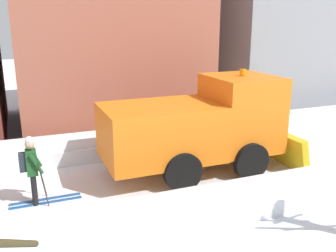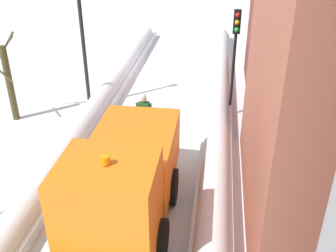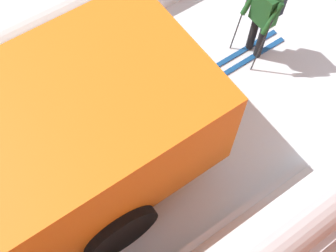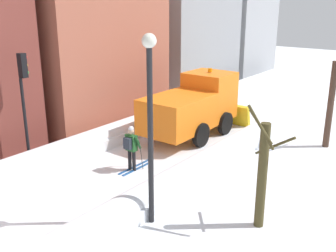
# 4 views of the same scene
# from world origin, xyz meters

# --- Properties ---
(ground_plane) EXTENTS (80.00, 80.00, 0.00)m
(ground_plane) POSITION_xyz_m (0.00, 10.00, 0.00)
(ground_plane) COLOR white
(snowbank_right) EXTENTS (1.10, 36.00, 0.90)m
(snowbank_right) POSITION_xyz_m (2.58, 10.00, 0.34)
(snowbank_right) COLOR white
(snowbank_right) RESTS_ON ground
(skier) EXTENTS (0.62, 1.80, 1.81)m
(skier) POSITION_xyz_m (0.21, 6.39, 1.00)
(skier) COLOR black
(skier) RESTS_ON ground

